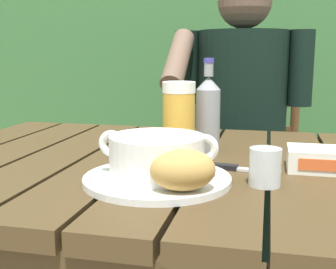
# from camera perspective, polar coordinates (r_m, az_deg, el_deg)

# --- Properties ---
(dining_table) EXTENTS (1.20, 0.83, 0.74)m
(dining_table) POSITION_cam_1_polar(r_m,az_deg,el_deg) (0.99, 0.77, -8.93)
(dining_table) COLOR #48361E
(dining_table) RESTS_ON ground_plane
(hedge_backdrop) EXTENTS (3.02, 0.89, 2.48)m
(hedge_backdrop) POSITION_cam_1_polar(r_m,az_deg,el_deg) (2.67, 12.77, 11.52)
(hedge_backdrop) COLOR #396A38
(hedge_backdrop) RESTS_ON ground_plane
(chair_near_diner) EXTENTS (0.45, 0.42, 0.96)m
(chair_near_diner) POSITION_cam_1_polar(r_m,az_deg,el_deg) (1.83, 9.53, -4.89)
(chair_near_diner) COLOR #53351C
(chair_near_diner) RESTS_ON ground_plane
(person_eating) EXTENTS (0.48, 0.47, 1.25)m
(person_eating) POSITION_cam_1_polar(r_m,az_deg,el_deg) (1.59, 9.27, 2.02)
(person_eating) COLOR black
(person_eating) RESTS_ON ground_plane
(serving_plate) EXTENTS (0.27, 0.27, 0.01)m
(serving_plate) POSITION_cam_1_polar(r_m,az_deg,el_deg) (0.80, -1.42, -5.80)
(serving_plate) COLOR white
(serving_plate) RESTS_ON dining_table
(soup_bowl) EXTENTS (0.22, 0.17, 0.08)m
(soup_bowl) POSITION_cam_1_polar(r_m,az_deg,el_deg) (0.79, -1.43, -2.66)
(soup_bowl) COLOR white
(soup_bowl) RESTS_ON serving_plate
(bread_roll) EXTENTS (0.13, 0.11, 0.07)m
(bread_roll) POSITION_cam_1_polar(r_m,az_deg,el_deg) (0.71, 1.95, -4.62)
(bread_roll) COLOR tan
(bread_roll) RESTS_ON serving_plate
(beer_glass) EXTENTS (0.07, 0.07, 0.17)m
(beer_glass) POSITION_cam_1_polar(r_m,az_deg,el_deg) (1.00, 1.18, 2.07)
(beer_glass) COLOR gold
(beer_glass) RESTS_ON dining_table
(beer_bottle) EXTENTS (0.06, 0.06, 0.22)m
(beer_bottle) POSITION_cam_1_polar(r_m,az_deg,el_deg) (1.05, 5.22, 2.88)
(beer_bottle) COLOR gray
(beer_bottle) RESTS_ON dining_table
(water_glass_small) EXTENTS (0.06, 0.06, 0.07)m
(water_glass_small) POSITION_cam_1_polar(r_m,az_deg,el_deg) (0.79, 12.47, -4.14)
(water_glass_small) COLOR silver
(water_glass_small) RESTS_ON dining_table
(butter_tub) EXTENTS (0.13, 0.10, 0.04)m
(butter_tub) POSITION_cam_1_polar(r_m,az_deg,el_deg) (0.93, 19.09, -3.06)
(butter_tub) COLOR white
(butter_tub) RESTS_ON dining_table
(table_knife) EXTENTS (0.15, 0.04, 0.01)m
(table_knife) POSITION_cam_1_polar(r_m,az_deg,el_deg) (0.89, 8.83, -4.35)
(table_knife) COLOR silver
(table_knife) RESTS_ON dining_table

